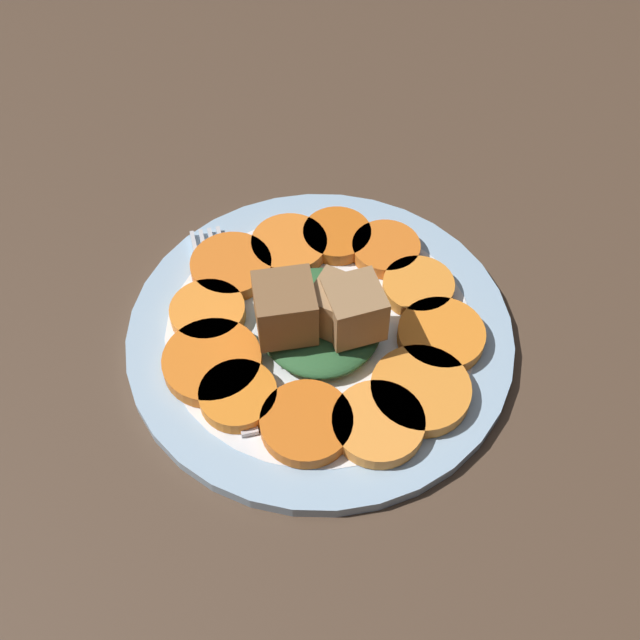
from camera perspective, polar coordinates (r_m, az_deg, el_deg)
The scene contains 16 objects.
table_slab at distance 57.52cm, azimuth -0.00°, elevation -1.86°, with size 120.00×120.00×2.00cm, color #4C3828.
plate at distance 56.28cm, azimuth -0.00°, elevation -0.97°, with size 26.98×26.98×1.05cm.
carrot_slice_0 at distance 60.03cm, azimuth 4.71°, elevation 5.05°, with size 5.09×5.09×1.06cm, color orange.
carrot_slice_1 at distance 60.76cm, azimuth 1.22°, elevation 6.02°, with size 5.15×5.15×1.06cm, color orange.
carrot_slice_2 at distance 60.12cm, azimuth -2.20°, elevation 5.33°, with size 5.68×5.68×1.06cm, color orange.
carrot_slice_3 at distance 59.06cm, azimuth -6.33°, elevation 3.82°, with size 5.96×5.96×1.06cm, color orange.
carrot_slice_4 at distance 56.55cm, azimuth -7.99°, elevation 0.54°, with size 5.28×5.28×1.06cm, color orange.
carrot_slice_5 at distance 54.03cm, azimuth -7.67°, elevation -2.99°, with size 6.65×6.65×1.06cm, color orange.
carrot_slice_6 at distance 52.40cm, azimuth -5.84°, elevation -5.38°, with size 5.10×5.10×1.06cm, color orange.
carrot_slice_7 at distance 51.10cm, azimuth -0.96°, elevation -7.35°, with size 5.93×5.93×1.06cm, color orange.
carrot_slice_8 at distance 51.20cm, azimuth 4.16°, elevation -7.37°, with size 5.92×5.92×1.06cm, color orange.
carrot_slice_9 at distance 52.75cm, azimuth 7.15°, elevation -4.99°, with size 6.57×6.57×1.06cm, color orange.
carrot_slice_10 at distance 55.43cm, azimuth 8.60°, elevation -1.10°, with size 5.99×5.99×1.06cm, color orange.
carrot_slice_11 at distance 57.86cm, azimuth 7.00°, elevation 2.34°, with size 5.13×5.13×1.06cm, color orange.
center_pile at distance 53.74cm, azimuth 0.06°, elevation 0.37°, with size 9.56×8.76×5.66cm.
fork at distance 56.55cm, azimuth -6.82°, elevation 0.18°, with size 18.23×4.78×0.40cm.
Camera 1 is at (33.06, -2.42, 48.01)cm, focal length 45.00 mm.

